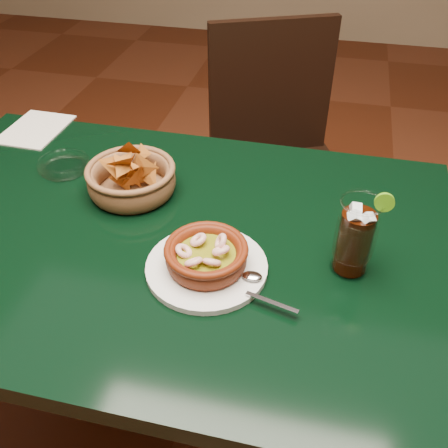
% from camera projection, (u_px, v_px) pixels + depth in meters
% --- Properties ---
extents(ground, '(7.00, 7.00, 0.00)m').
position_uv_depth(ground, '(180.00, 423.00, 1.49)').
color(ground, '#471C0C').
rests_on(ground, ground).
extents(dining_table, '(1.20, 0.80, 0.75)m').
position_uv_depth(dining_table, '(163.00, 266.00, 1.08)').
color(dining_table, black).
rests_on(dining_table, ground).
extents(dining_chair, '(0.57, 0.57, 0.94)m').
position_uv_depth(dining_chair, '(277.00, 160.00, 1.67)').
color(dining_chair, black).
rests_on(dining_chair, ground).
extents(shrimp_plate, '(0.29, 0.23, 0.07)m').
position_uv_depth(shrimp_plate, '(207.00, 258.00, 0.92)').
color(shrimp_plate, silver).
rests_on(shrimp_plate, dining_table).
extents(chip_basket, '(0.23, 0.23, 0.14)m').
position_uv_depth(chip_basket, '(132.00, 179.00, 1.11)').
color(chip_basket, brown).
rests_on(chip_basket, dining_table).
extents(guacamole_ramekin, '(0.11, 0.11, 0.04)m').
position_uv_depth(guacamole_ramekin, '(130.00, 162.00, 1.19)').
color(guacamole_ramekin, '#501807').
rests_on(guacamole_ramekin, dining_table).
extents(cola_drink, '(0.15, 0.15, 0.18)m').
position_uv_depth(cola_drink, '(355.00, 237.00, 0.89)').
color(cola_drink, white).
rests_on(cola_drink, dining_table).
extents(glass_ashtray, '(0.13, 0.13, 0.03)m').
position_uv_depth(glass_ashtray, '(64.00, 165.00, 1.19)').
color(glass_ashtray, white).
rests_on(glass_ashtray, dining_table).
extents(paper_menu, '(0.15, 0.20, 0.00)m').
position_uv_depth(paper_menu, '(35.00, 129.00, 1.35)').
color(paper_menu, beige).
rests_on(paper_menu, dining_table).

